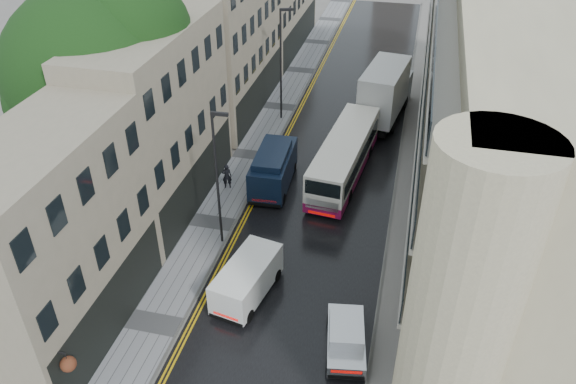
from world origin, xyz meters
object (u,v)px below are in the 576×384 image
at_px(cream_bus, 316,177).
at_px(white_lorry, 364,100).
at_px(navy_van, 251,181).
at_px(lamp_post_far, 281,66).
at_px(tree_near, 98,102).
at_px(pedestrian, 227,176).
at_px(tree_far, 190,40).
at_px(white_van, 216,295).
at_px(lamp_post_near, 217,181).
at_px(silver_hatchback, 329,359).

relative_size(cream_bus, white_lorry, 1.20).
xyz_separation_m(cream_bus, navy_van, (-3.85, -1.39, -0.04)).
relative_size(cream_bus, lamp_post_far, 1.22).
relative_size(tree_near, navy_van, 2.52).
bearing_deg(pedestrian, tree_far, -76.50).
relative_size(cream_bus, white_van, 2.35).
relative_size(tree_near, white_van, 3.07).
height_order(tree_far, cream_bus, tree_far).
relative_size(tree_near, cream_bus, 1.31).
height_order(tree_far, lamp_post_near, tree_far).
distance_m(tree_near, pedestrian, 9.18).
xyz_separation_m(lamp_post_near, lamp_post_far, (-0.50, 16.12, 0.28)).
distance_m(lamp_post_near, lamp_post_far, 16.13).
relative_size(white_van, lamp_post_near, 0.56).
relative_size(tree_near, lamp_post_far, 1.59).
bearing_deg(tree_near, white_van, -38.98).
height_order(pedestrian, lamp_post_near, lamp_post_near).
bearing_deg(tree_far, silver_hatchback, -56.75).
bearing_deg(white_lorry, silver_hatchback, -78.28).
bearing_deg(tree_near, lamp_post_near, -16.92).
distance_m(tree_near, tree_far, 13.02).
xyz_separation_m(white_lorry, pedestrian, (-7.50, -10.86, -1.36)).
height_order(tree_far, white_van, tree_far).
distance_m(pedestrian, lamp_post_far, 11.33).
bearing_deg(lamp_post_far, tree_near, -137.40).
relative_size(silver_hatchback, pedestrian, 2.22).
distance_m(silver_hatchback, white_van, 6.45).
bearing_deg(lamp_post_far, white_van, -104.23).
relative_size(tree_far, navy_van, 2.26).
relative_size(tree_far, pedestrian, 7.20).
bearing_deg(lamp_post_near, white_lorry, 67.58).
relative_size(tree_far, silver_hatchback, 3.25).
xyz_separation_m(silver_hatchback, navy_van, (-7.06, 11.97, 0.69)).
xyz_separation_m(tree_far, white_lorry, (13.49, 0.89, -3.88)).
bearing_deg(lamp_post_far, navy_van, -104.95).
bearing_deg(tree_near, cream_bus, 16.38).
height_order(navy_van, pedestrian, navy_van).
relative_size(white_lorry, navy_van, 1.61).
xyz_separation_m(white_van, lamp_post_far, (-1.99, 21.25, 3.43)).
height_order(cream_bus, navy_van, cream_bus).
bearing_deg(tree_far, tree_near, -91.32).
bearing_deg(white_lorry, pedestrian, -116.46).
xyz_separation_m(tree_near, pedestrian, (6.29, 3.03, -5.96)).
bearing_deg(white_lorry, tree_near, -126.62).
bearing_deg(cream_bus, silver_hatchback, -70.72).
relative_size(silver_hatchback, white_van, 0.85).
bearing_deg(silver_hatchback, tree_near, 138.16).
xyz_separation_m(cream_bus, pedestrian, (-5.76, -0.51, -0.48)).
xyz_separation_m(silver_hatchback, lamp_post_near, (-7.50, 7.46, 3.45)).
height_order(tree_near, navy_van, tree_near).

